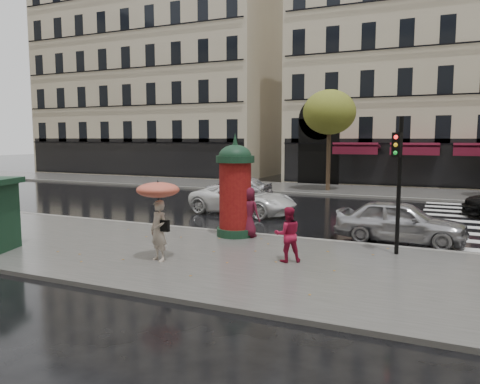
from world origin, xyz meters
The scene contains 17 objects.
ground centered at (0.00, 0.00, 0.00)m, with size 160.00×160.00×0.00m, color black.
near_sidewalk centered at (0.00, -0.50, 0.06)m, with size 90.00×7.00×0.12m, color #474744.
far_sidewalk centered at (0.00, 19.00, 0.06)m, with size 90.00×6.00×0.12m, color #474744.
near_kerb centered at (0.00, 3.00, 0.07)m, with size 90.00×0.25×0.14m, color slate.
far_kerb centered at (0.00, 16.00, 0.07)m, with size 90.00×0.25×0.14m, color slate.
zebra_crossing centered at (6.00, 9.60, 0.01)m, with size 3.60×11.75×0.01m, color silver.
bldg_far_corner centered at (6.00, 30.00, 11.31)m, with size 26.00×14.00×22.90m.
bldg_far_left centered at (-22.00, 30.00, 11.31)m, with size 24.00×14.00×22.90m.
tree_far_left centered at (-2.00, 18.00, 5.17)m, with size 3.40×3.40×6.64m.
woman_umbrella centered at (-1.95, -1.55, 1.62)m, with size 1.18×1.18×2.28m.
woman_red centered at (1.34, -0.15, 0.89)m, with size 0.74×0.58×1.53m, color #A21334.
man_burgundy centered at (-0.96, 2.40, 0.99)m, with size 0.85×0.55×1.74m, color #551122.
morris_column centered at (-1.45, 2.40, 1.84)m, with size 1.33×1.33×3.59m.
traffic_light centered at (3.97, 1.92, 2.56)m, with size 0.30×0.40×4.02m.
car_silver centered at (3.87, 4.20, 0.73)m, with size 1.71×4.26×1.45m, color #A5A5AA.
car_white centered at (-3.42, 7.48, 0.70)m, with size 2.33×5.06×1.41m, color white.
car_far_silver centered at (-6.03, 12.59, 0.68)m, with size 1.61×4.01×1.36m, color silver.
Camera 1 is at (5.37, -12.23, 3.53)m, focal length 35.00 mm.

